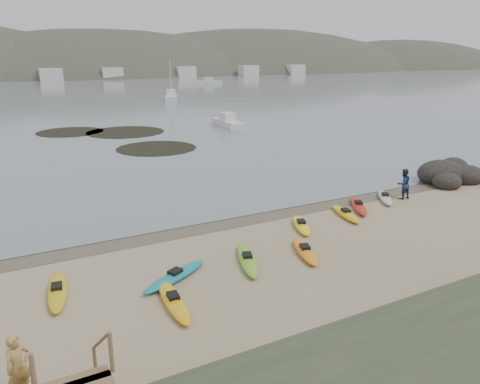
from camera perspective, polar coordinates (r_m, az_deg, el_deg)
ground at (r=26.68m, az=-0.00°, el=-3.09°), size 600.00×600.00×0.00m
wet_sand at (r=26.43m, az=0.31°, el=-3.27°), size 60.00×60.00×0.00m
water at (r=322.45m, az=-26.99°, el=13.32°), size 1200.00×1200.00×0.00m
kayaks at (r=22.97m, az=4.23°, el=-6.03°), size 21.89×9.13×0.34m
person_west at (r=14.57m, az=-25.42°, el=-18.72°), size 0.84×0.75×1.93m
person_east at (r=31.52m, az=19.30°, el=0.94°), size 1.01×0.82×1.96m
rock_cluster at (r=37.37m, az=24.14°, el=1.62°), size 5.41×4.00×1.89m
kelp_mats at (r=54.19m, az=-14.81°, el=6.57°), size 14.07×21.87×0.04m
moored_boats at (r=96.78m, az=-19.05°, el=10.75°), size 86.59×82.46×1.22m
far_hills at (r=223.47m, az=-15.11°, el=9.69°), size 550.00×135.00×80.00m
far_town at (r=168.20m, az=-22.81°, el=13.02°), size 199.00×5.00×4.00m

